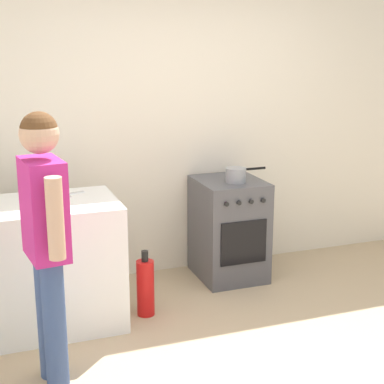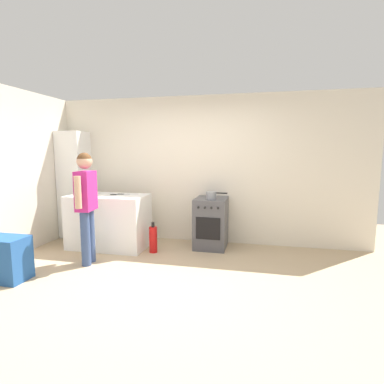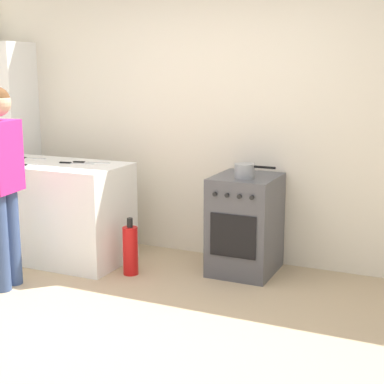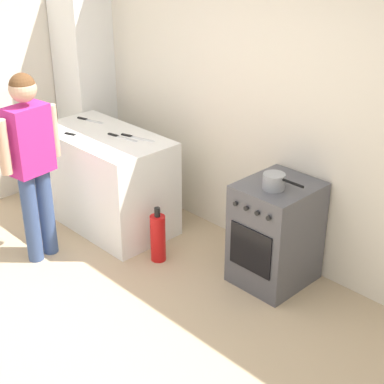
{
  "view_description": "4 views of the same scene",
  "coord_description": "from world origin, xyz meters",
  "px_view_note": "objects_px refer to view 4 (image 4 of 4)",
  "views": [
    {
      "loc": [
        -1.57,
        -2.78,
        1.97
      ],
      "look_at": [
        -0.26,
        0.82,
        0.98
      ],
      "focal_mm": 55.0,
      "sensor_mm": 36.0,
      "label": 1
    },
    {
      "loc": [
        1.13,
        -3.35,
        1.62
      ],
      "look_at": [
        0.19,
        0.81,
        1.05
      ],
      "focal_mm": 28.0,
      "sensor_mm": 36.0,
      "label": 2
    },
    {
      "loc": [
        1.96,
        -3.07,
        1.76
      ],
      "look_at": [
        0.27,
        0.64,
        0.89
      ],
      "focal_mm": 55.0,
      "sensor_mm": 36.0,
      "label": 3
    },
    {
      "loc": [
        2.77,
        -1.7,
        2.73
      ],
      "look_at": [
        0.09,
        0.91,
        0.92
      ],
      "focal_mm": 55.0,
      "sensor_mm": 36.0,
      "label": 4
    }
  ],
  "objects_px": {
    "knife_chef": "(89,120)",
    "knife_bread": "(136,138)",
    "knife_paring": "(73,135)",
    "fire_extinguisher": "(158,237)",
    "knife_carving": "(121,137)",
    "person": "(31,153)",
    "oven_left": "(276,233)",
    "pot": "(274,181)",
    "larder_cabinet": "(86,92)"
  },
  "relations": [
    {
      "from": "knife_bread",
      "to": "knife_carving",
      "type": "bearing_deg",
      "value": -138.64
    },
    {
      "from": "knife_carving",
      "to": "knife_chef",
      "type": "height_order",
      "value": "same"
    },
    {
      "from": "knife_carving",
      "to": "larder_cabinet",
      "type": "distance_m",
      "value": 1.2
    },
    {
      "from": "fire_extinguisher",
      "to": "knife_chef",
      "type": "bearing_deg",
      "value": 169.49
    },
    {
      "from": "person",
      "to": "larder_cabinet",
      "type": "relative_size",
      "value": 0.81
    },
    {
      "from": "person",
      "to": "knife_bread",
      "type": "bearing_deg",
      "value": 77.97
    },
    {
      "from": "person",
      "to": "larder_cabinet",
      "type": "xyz_separation_m",
      "value": [
        -1.03,
        1.25,
        0.04
      ]
    },
    {
      "from": "knife_carving",
      "to": "knife_paring",
      "type": "bearing_deg",
      "value": -142.19
    },
    {
      "from": "fire_extinguisher",
      "to": "larder_cabinet",
      "type": "bearing_deg",
      "value": 161.95
    },
    {
      "from": "knife_bread",
      "to": "knife_chef",
      "type": "bearing_deg",
      "value": -178.07
    },
    {
      "from": "knife_paring",
      "to": "person",
      "type": "height_order",
      "value": "person"
    },
    {
      "from": "knife_bread",
      "to": "larder_cabinet",
      "type": "relative_size",
      "value": 0.17
    },
    {
      "from": "person",
      "to": "knife_carving",
      "type": "bearing_deg",
      "value": 83.44
    },
    {
      "from": "person",
      "to": "fire_extinguisher",
      "type": "bearing_deg",
      "value": 41.92
    },
    {
      "from": "larder_cabinet",
      "to": "knife_carving",
      "type": "bearing_deg",
      "value": -20.33
    },
    {
      "from": "oven_left",
      "to": "fire_extinguisher",
      "type": "distance_m",
      "value": 1.01
    },
    {
      "from": "fire_extinguisher",
      "to": "knife_carving",
      "type": "bearing_deg",
      "value": 166.02
    },
    {
      "from": "pot",
      "to": "knife_carving",
      "type": "bearing_deg",
      "value": -171.71
    },
    {
      "from": "knife_carving",
      "to": "person",
      "type": "xyz_separation_m",
      "value": [
        -0.1,
        -0.84,
        0.06
      ]
    },
    {
      "from": "knife_carving",
      "to": "person",
      "type": "height_order",
      "value": "person"
    },
    {
      "from": "knife_chef",
      "to": "person",
      "type": "distance_m",
      "value": 1.03
    },
    {
      "from": "pot",
      "to": "person",
      "type": "xyz_separation_m",
      "value": [
        -1.64,
        -1.06,
        0.05
      ]
    },
    {
      "from": "knife_bread",
      "to": "fire_extinguisher",
      "type": "bearing_deg",
      "value": -24.48
    },
    {
      "from": "oven_left",
      "to": "knife_bread",
      "type": "height_order",
      "value": "knife_bread"
    },
    {
      "from": "oven_left",
      "to": "knife_bread",
      "type": "distance_m",
      "value": 1.52
    },
    {
      "from": "pot",
      "to": "larder_cabinet",
      "type": "height_order",
      "value": "larder_cabinet"
    },
    {
      "from": "knife_chef",
      "to": "knife_bread",
      "type": "bearing_deg",
      "value": 1.93
    },
    {
      "from": "knife_paring",
      "to": "fire_extinguisher",
      "type": "xyz_separation_m",
      "value": [
        1.0,
        0.11,
        -0.69
      ]
    },
    {
      "from": "knife_chef",
      "to": "fire_extinguisher",
      "type": "relative_size",
      "value": 0.62
    },
    {
      "from": "knife_carving",
      "to": "knife_chef",
      "type": "relative_size",
      "value": 1.07
    },
    {
      "from": "pot",
      "to": "knife_chef",
      "type": "distance_m",
      "value": 2.13
    },
    {
      "from": "knife_chef",
      "to": "person",
      "type": "height_order",
      "value": "person"
    },
    {
      "from": "knife_carving",
      "to": "knife_paring",
      "type": "distance_m",
      "value": 0.44
    },
    {
      "from": "knife_paring",
      "to": "knife_carving",
      "type": "bearing_deg",
      "value": 37.81
    },
    {
      "from": "oven_left",
      "to": "fire_extinguisher",
      "type": "xyz_separation_m",
      "value": [
        -0.87,
        -0.48,
        -0.21
      ]
    },
    {
      "from": "knife_chef",
      "to": "knife_paring",
      "type": "height_order",
      "value": "same"
    },
    {
      "from": "knife_bread",
      "to": "larder_cabinet",
      "type": "xyz_separation_m",
      "value": [
        -1.23,
        0.33,
        0.1
      ]
    },
    {
      "from": "knife_bread",
      "to": "oven_left",
      "type": "bearing_deg",
      "value": 9.03
    },
    {
      "from": "knife_carving",
      "to": "fire_extinguisher",
      "type": "height_order",
      "value": "knife_carving"
    },
    {
      "from": "pot",
      "to": "knife_paring",
      "type": "bearing_deg",
      "value": -165.3
    },
    {
      "from": "larder_cabinet",
      "to": "knife_bread",
      "type": "bearing_deg",
      "value": -14.97
    },
    {
      "from": "knife_bread",
      "to": "pot",
      "type": "bearing_deg",
      "value": 5.39
    },
    {
      "from": "oven_left",
      "to": "fire_extinguisher",
      "type": "height_order",
      "value": "oven_left"
    },
    {
      "from": "pot",
      "to": "knife_chef",
      "type": "relative_size",
      "value": 1.13
    },
    {
      "from": "pot",
      "to": "fire_extinguisher",
      "type": "bearing_deg",
      "value": -156.43
    },
    {
      "from": "pot",
      "to": "fire_extinguisher",
      "type": "distance_m",
      "value": 1.19
    },
    {
      "from": "larder_cabinet",
      "to": "oven_left",
      "type": "bearing_deg",
      "value": -2.21
    },
    {
      "from": "oven_left",
      "to": "fire_extinguisher",
      "type": "bearing_deg",
      "value": -151.22
    },
    {
      "from": "knife_paring",
      "to": "larder_cabinet",
      "type": "relative_size",
      "value": 0.1
    },
    {
      "from": "pot",
      "to": "larder_cabinet",
      "type": "relative_size",
      "value": 0.17
    }
  ]
}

